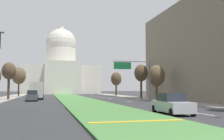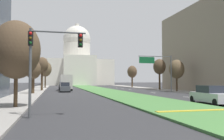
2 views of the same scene
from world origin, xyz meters
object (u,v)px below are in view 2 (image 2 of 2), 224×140
(sedan_distant, at_px, (63,86))
(street_tree_left_near, at_px, (16,50))
(street_tree_right_far, at_px, (159,67))
(traffic_light_near_left, at_px, (46,53))
(box_truck_delivery, at_px, (66,82))
(street_tree_right_mid, at_px, (177,69))
(sedan_midblock, at_px, (65,87))
(street_tree_left_mid, at_px, (33,70))
(street_tree_left_far, at_px, (42,65))
(street_tree_left_distant, at_px, (45,69))
(overhead_guide_sign, at_px, (159,66))
(sedan_lead_stopped, at_px, (211,95))
(street_tree_right_distant, at_px, (132,72))
(capitol_building, at_px, (77,65))

(sedan_distant, bearing_deg, street_tree_left_near, -97.27)
(street_tree_right_far, distance_m, sedan_distant, 22.52)
(traffic_light_near_left, height_order, box_truck_delivery, traffic_light_near_left)
(street_tree_right_mid, xyz_separation_m, box_truck_delivery, (-19.14, 11.08, -2.43))
(sedan_midblock, xyz_separation_m, box_truck_delivery, (0.44, 6.08, 0.86))
(street_tree_left_mid, bearing_deg, street_tree_right_far, 19.07)
(street_tree_left_far, bearing_deg, street_tree_left_distant, 90.07)
(overhead_guide_sign, bearing_deg, street_tree_right_mid, 8.17)
(traffic_light_near_left, height_order, street_tree_left_distant, street_tree_left_distant)
(street_tree_left_distant, xyz_separation_m, sedan_distant, (4.35, -7.77, -4.22))
(traffic_light_near_left, relative_size, street_tree_left_mid, 1.00)
(street_tree_left_distant, bearing_deg, sedan_lead_stopped, -70.17)
(street_tree_left_distant, bearing_deg, street_tree_left_mid, -91.62)
(street_tree_right_mid, distance_m, sedan_midblock, 20.48)
(street_tree_left_mid, xyz_separation_m, sedan_distant, (5.10, 18.69, -2.90))
(street_tree_left_near, relative_size, sedan_lead_stopped, 1.43)
(traffic_light_near_left, distance_m, street_tree_left_far, 33.50)
(overhead_guide_sign, height_order, street_tree_right_distant, overhead_guide_sign)
(street_tree_right_distant, relative_size, sedan_distant, 1.45)
(overhead_guide_sign, distance_m, box_truck_delivery, 19.55)
(street_tree_left_near, relative_size, sedan_midblock, 1.54)
(street_tree_left_near, xyz_separation_m, street_tree_left_far, (0.42, 28.56, 0.50))
(street_tree_left_mid, distance_m, sedan_midblock, 8.31)
(street_tree_right_far, relative_size, sedan_midblock, 1.52)
(street_tree_left_mid, distance_m, street_tree_left_distant, 26.51)
(street_tree_right_far, height_order, sedan_distant, street_tree_right_far)
(capitol_building, relative_size, street_tree_left_distant, 3.99)
(street_tree_right_distant, bearing_deg, street_tree_left_mid, -133.17)
(traffic_light_near_left, xyz_separation_m, overhead_guide_sign, (18.20, 23.82, 0.88))
(overhead_guide_sign, xyz_separation_m, street_tree_right_mid, (3.70, 0.53, -0.57))
(overhead_guide_sign, height_order, box_truck_delivery, overhead_guide_sign)
(street_tree_left_mid, distance_m, sedan_lead_stopped, 25.63)
(overhead_guide_sign, bearing_deg, capitol_building, 97.40)
(traffic_light_near_left, distance_m, street_tree_left_distant, 49.90)
(street_tree_left_near, relative_size, street_tree_left_distant, 0.96)
(overhead_guide_sign, bearing_deg, street_tree_right_distant, 81.91)
(street_tree_right_far, bearing_deg, street_tree_right_mid, -91.43)
(capitol_building, distance_m, street_tree_right_far, 58.32)
(overhead_guide_sign, relative_size, sedan_midblock, 1.48)
(overhead_guide_sign, bearing_deg, street_tree_left_distant, 127.74)
(street_tree_left_near, xyz_separation_m, box_truck_delivery, (5.11, 30.58, -2.82))
(street_tree_right_far, distance_m, sedan_midblock, 20.36)
(street_tree_left_near, height_order, sedan_distant, street_tree_left_near)
(overhead_guide_sign, xyz_separation_m, street_tree_left_distant, (-20.15, 26.03, 0.33))
(street_tree_right_mid, xyz_separation_m, street_tree_right_far, (0.19, 7.60, 0.82))
(street_tree_left_mid, xyz_separation_m, box_truck_delivery, (5.46, 12.05, -2.01))
(street_tree_right_distant, distance_m, sedan_lead_stopped, 45.80)
(sedan_distant, bearing_deg, street_tree_left_far, -116.58)
(street_tree_left_mid, xyz_separation_m, street_tree_right_far, (24.79, 8.57, 1.24))
(street_tree_right_mid, relative_size, street_tree_right_distant, 0.94)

